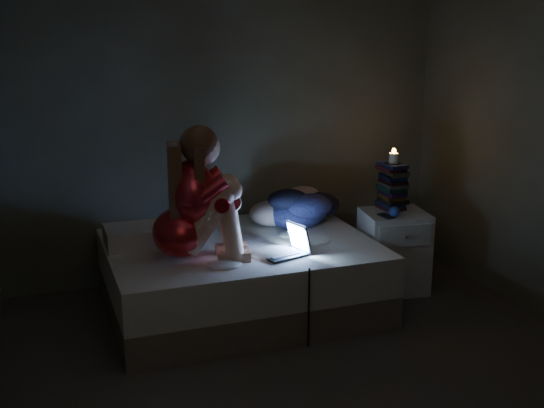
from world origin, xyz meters
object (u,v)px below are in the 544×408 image
candle (394,159)px  phone (389,216)px  bed (241,276)px  nightstand (393,251)px  woman (179,194)px  laptop (283,240)px

candle → phone: candle is taller
bed → phone: 1.19m
candle → phone: (-0.13, -0.20, -0.39)m
nightstand → candle: bearing=89.0°
bed → phone: phone is taller
phone → nightstand: bearing=30.9°
bed → woman: bearing=-154.6°
woman → candle: bearing=19.4°
woman → laptop: size_ratio=2.88×
woman → phone: bearing=13.1°
laptop → bed: bearing=99.7°
nightstand → laptop: bearing=-152.9°
bed → woman: woman is taller
nightstand → phone: 0.36m
candle → woman: bearing=-170.7°
woman → nightstand: 1.83m
woman → nightstand: woman is taller
bed → candle: size_ratio=23.19×
laptop → nightstand: size_ratio=0.50×
laptop → candle: (1.06, 0.43, 0.40)m
laptop → candle: bearing=5.6°
woman → candle: 1.75m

